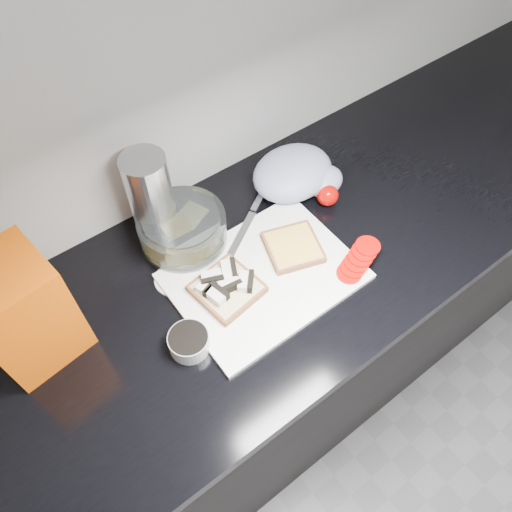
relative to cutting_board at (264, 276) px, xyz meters
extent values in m
cube|color=silver|center=(-0.03, 0.34, 0.34)|extent=(3.50, 0.02, 2.50)
cube|color=black|center=(-0.03, 0.04, -0.48)|extent=(3.50, 0.60, 0.86)
cube|color=black|center=(-0.03, 0.04, -0.03)|extent=(3.50, 0.64, 0.04)
cube|color=white|center=(0.00, 0.00, 0.00)|extent=(0.40, 0.30, 0.01)
cube|color=beige|center=(-0.09, 0.01, 0.01)|extent=(0.14, 0.14, 0.02)
cube|color=white|center=(-0.12, 0.04, 0.03)|extent=(0.05, 0.04, 0.02)
cube|color=black|center=(-0.12, 0.04, 0.03)|extent=(0.05, 0.03, 0.02)
cube|color=white|center=(-0.10, 0.05, 0.03)|extent=(0.05, 0.04, 0.02)
cube|color=black|center=(-0.10, 0.05, 0.03)|extent=(0.05, 0.03, 0.02)
cube|color=white|center=(-0.07, 0.04, 0.03)|extent=(0.04, 0.05, 0.02)
cube|color=black|center=(-0.07, 0.04, 0.03)|extent=(0.03, 0.05, 0.02)
cube|color=white|center=(-0.13, 0.00, 0.04)|extent=(0.03, 0.05, 0.02)
cube|color=black|center=(-0.13, 0.00, 0.04)|extent=(0.02, 0.05, 0.02)
cube|color=white|center=(-0.08, 0.02, 0.03)|extent=(0.05, 0.03, 0.02)
cube|color=black|center=(-0.08, 0.02, 0.03)|extent=(0.05, 0.02, 0.02)
cube|color=white|center=(-0.06, 0.00, 0.03)|extent=(0.05, 0.05, 0.02)
cube|color=black|center=(-0.06, 0.00, 0.03)|extent=(0.04, 0.04, 0.02)
cube|color=beige|center=(0.10, 0.02, 0.01)|extent=(0.15, 0.15, 0.02)
cube|color=#F4BE48|center=(0.10, 0.02, 0.02)|extent=(0.13, 0.13, 0.00)
cylinder|color=#AD0804|center=(0.15, -0.11, 0.01)|extent=(0.07, 0.07, 0.01)
cylinder|color=#AD0804|center=(0.17, -0.11, 0.01)|extent=(0.07, 0.07, 0.01)
cylinder|color=#AD0804|center=(0.18, -0.10, 0.02)|extent=(0.06, 0.06, 0.01)
cylinder|color=#AD0804|center=(0.20, -0.10, 0.02)|extent=(0.06, 0.06, 0.01)
cylinder|color=#AD0804|center=(0.21, -0.10, 0.03)|extent=(0.07, 0.07, 0.01)
cylinder|color=#AD0804|center=(0.22, -0.09, 0.03)|extent=(0.07, 0.07, 0.01)
cube|color=#B8B7BC|center=(0.02, 0.12, 0.01)|extent=(0.14, 0.10, 0.00)
cube|color=#B8B7BC|center=(0.12, 0.18, 0.01)|extent=(0.07, 0.05, 0.01)
cylinder|color=#ADB3B3|center=(-0.22, -0.04, 0.01)|extent=(0.08, 0.08, 0.04)
cylinder|color=black|center=(-0.22, -0.04, 0.03)|extent=(0.08, 0.08, 0.01)
cylinder|color=silver|center=(-0.16, 0.11, 0.00)|extent=(0.09, 0.09, 0.01)
cylinder|color=silver|center=(-0.09, 0.19, 0.04)|extent=(0.20, 0.20, 0.08)
cube|color=#F4BE48|center=(-0.10, 0.19, 0.03)|extent=(0.06, 0.05, 0.04)
cube|color=#E4DD88|center=(-0.06, 0.20, 0.01)|extent=(0.08, 0.08, 0.02)
cube|color=#D04203|center=(-0.46, 0.14, 0.12)|extent=(0.18, 0.17, 0.25)
cylinder|color=#B7B7BC|center=(-0.12, 0.25, 0.11)|extent=(0.10, 0.10, 0.23)
ellipsoid|color=#98A1BB|center=(0.23, 0.18, 0.04)|extent=(0.22, 0.18, 0.09)
ellipsoid|color=#98A1BB|center=(0.28, 0.12, 0.03)|extent=(0.11, 0.09, 0.07)
sphere|color=#AD0804|center=(0.26, 0.09, 0.02)|extent=(0.05, 0.05, 0.05)
camera|label=1|loc=(-0.38, -0.48, 0.93)|focal=35.00mm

